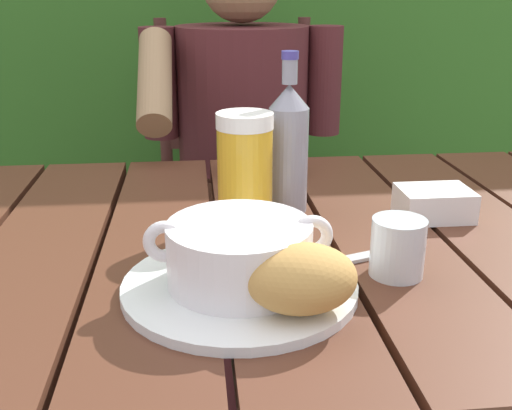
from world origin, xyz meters
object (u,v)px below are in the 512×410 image
Objects in this scene: beer_bottle at (288,146)px; butter_tub at (434,203)px; person_eating at (243,150)px; serving_plate at (240,286)px; soup_bowl at (239,252)px; beer_glass at (245,170)px; water_glass_small at (398,247)px; chair_near_diner at (239,207)px; diner_bowl at (259,160)px; table_knife at (343,260)px; bread_roll at (303,278)px.

beer_bottle reaches higher than butter_tub.
person_eating reaches higher than butter_tub.
serving_plate is at bearing -110.11° from beer_bottle.
beer_glass is at bearing 83.23° from soup_bowl.
serving_plate is 0.20m from water_glass_small.
beer_glass is at bearing 179.08° from butter_tub.
chair_near_diner is 3.68× the size of serving_plate.
diner_bowl is at bearing -90.00° from chair_near_diner.
water_glass_small is 0.67× the size of butter_tub.
beer_bottle is 0.23m from table_knife.
beer_glass is at bearing 131.99° from water_glass_small.
person_eating reaches higher than soup_bowl.
chair_near_diner is 6.03× the size of beer_glass.
diner_bowl is (-0.02, 0.20, -0.08)m from beer_bottle.
water_glass_small is at bearing 6.66° from serving_plate.
beer_bottle reaches higher than soup_bowl.
soup_bowl is (-0.07, -0.81, 0.09)m from person_eating.
serving_plate is at bearing -94.20° from chair_near_diner.
chair_near_diner is 1.04m from water_glass_small.
butter_tub is (0.24, -0.80, 0.29)m from chair_near_diner.
chair_near_diner is 0.89m from butter_tub.
person_eating is 0.65m from butter_tub.
water_glass_small is at bearing -81.02° from person_eating.
person_eating reaches higher than beer_bottle.
beer_glass is (-0.04, 0.28, 0.04)m from bread_roll.
beer_bottle is at bearing -88.23° from chair_near_diner.
chair_near_diner is at bearing 85.80° from soup_bowl.
soup_bowl is at bearing -173.34° from water_glass_small.
table_knife is at bearing 146.17° from water_glass_small.
bread_roll is at bearing -82.76° from beer_glass.
serving_plate is at bearing -173.34° from water_glass_small.
chair_near_diner is 4.67× the size of soup_bowl.
water_glass_small is at bearing 35.04° from bread_roll.
chair_near_diner reaches higher than table_knife.
butter_tub is (0.32, 0.21, -0.03)m from soup_bowl.
water_glass_small reaches higher than butter_tub.
table_knife is at bearing 23.71° from serving_plate.
beer_glass is at bearing -101.03° from diner_bowl.
butter_tub is at bearing -67.87° from person_eating.
person_eating is 5.61× the size of soup_bowl.
person_eating is 7.57× the size of table_knife.
bread_roll is at bearing -132.42° from butter_tub.
soup_bowl is at bearing -110.11° from beer_bottle.
chair_near_diner is 0.87m from beer_glass.
beer_glass is 0.26m from diner_bowl.
person_eating is 0.61m from beer_glass.
beer_glass is at bearing 97.24° from bread_roll.
table_knife is at bearing -80.88° from diner_bowl.
table_knife is (0.11, -0.15, -0.08)m from beer_glass.
soup_bowl is at bearing -96.77° from beer_glass.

